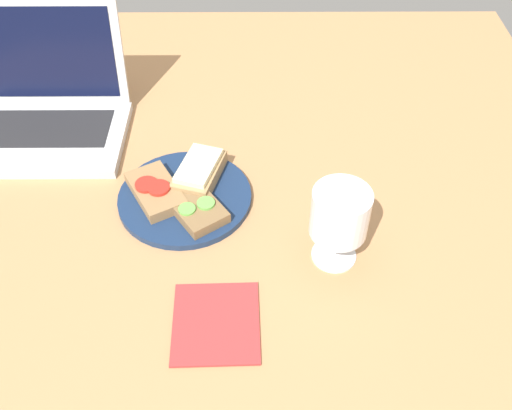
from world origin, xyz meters
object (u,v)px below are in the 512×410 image
at_px(sandwich_with_cheese, 199,171).
at_px(plate, 185,198).
at_px(wine_glass, 340,217).
at_px(sandwich_with_tomato, 156,191).
at_px(napkin, 216,323).
at_px(sandwich_with_cucumber, 197,208).
at_px(laptop, 37,109).

bearing_deg(sandwich_with_cheese, plate, -119.74).
relative_size(sandwich_with_cheese, wine_glass, 0.95).
bearing_deg(sandwich_with_cheese, sandwich_with_tomato, -149.80).
bearing_deg(plate, sandwich_with_tomato, -179.61).
height_order(wine_glass, napkin, wine_glass).
xyz_separation_m(sandwich_with_cucumber, wine_glass, (0.21, -0.08, 0.07)).
bearing_deg(plate, sandwich_with_cucumber, -59.65).
bearing_deg(wine_glass, napkin, -145.69).
relative_size(sandwich_with_tomato, napkin, 1.01).
xyz_separation_m(sandwich_with_cheese, wine_glass, (0.21, -0.16, 0.06)).
bearing_deg(laptop, sandwich_with_cucumber, -37.05).
xyz_separation_m(sandwich_with_cucumber, napkin, (0.04, -0.20, -0.02)).
distance_m(sandwich_with_cheese, wine_glass, 0.28).
xyz_separation_m(sandwich_with_cucumber, sandwich_with_tomato, (-0.07, 0.04, 0.00)).
distance_m(wine_glass, laptop, 0.62).
height_order(sandwich_with_cucumber, laptop, laptop).
relative_size(sandwich_with_cucumber, wine_glass, 0.91).
bearing_deg(sandwich_with_cheese, wine_glass, -37.24).
bearing_deg(sandwich_with_cheese, sandwich_with_cucumber, -89.64).
relative_size(plate, laptop, 0.69).
bearing_deg(wine_glass, plate, 152.77).
bearing_deg(plate, laptop, 145.94).
bearing_deg(sandwich_with_tomato, napkin, -65.63).
distance_m(sandwich_with_cucumber, napkin, 0.21).
bearing_deg(laptop, sandwich_with_cheese, -26.32).
relative_size(sandwich_with_tomato, wine_glass, 1.01).
distance_m(sandwich_with_cucumber, sandwich_with_cheese, 0.08).
xyz_separation_m(sandwich_with_tomato, wine_glass, (0.29, -0.12, 0.07)).
bearing_deg(sandwich_with_cucumber, sandwich_with_tomato, 150.43).
bearing_deg(plate, napkin, -75.57).
height_order(plate, sandwich_with_tomato, sandwich_with_tomato).
height_order(plate, laptop, laptop).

